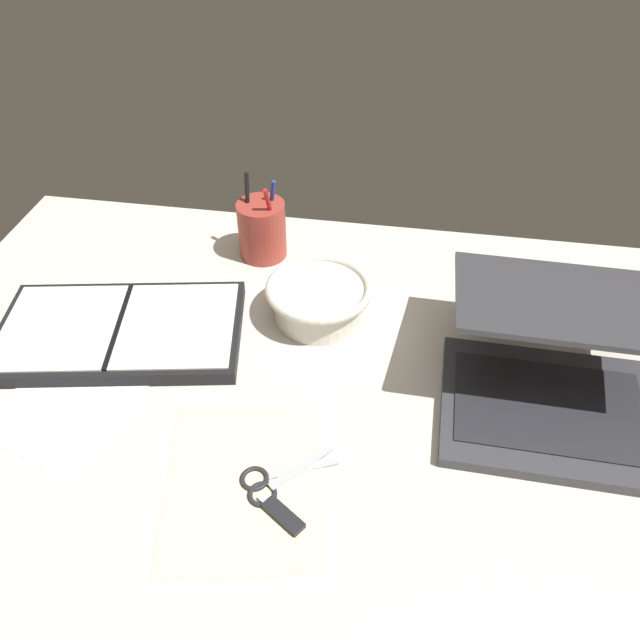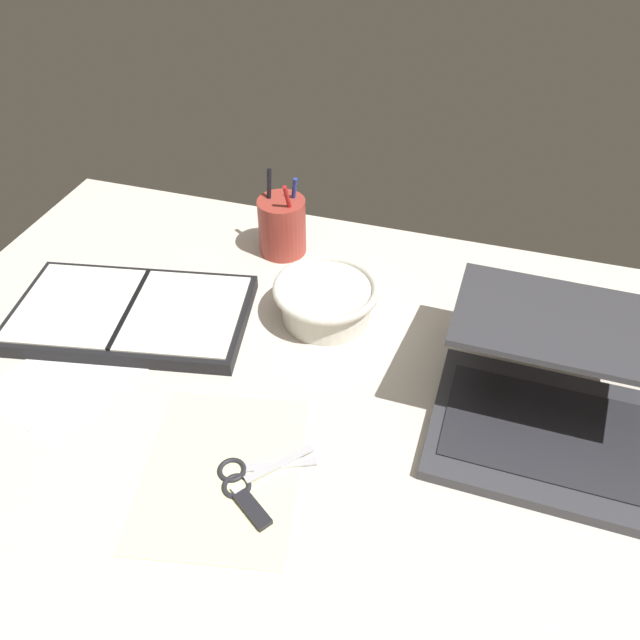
% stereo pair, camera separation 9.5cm
% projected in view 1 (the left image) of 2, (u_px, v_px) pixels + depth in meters
% --- Properties ---
extents(desk_top, '(1.40, 1.00, 0.02)m').
position_uv_depth(desk_top, '(326.00, 414.00, 0.92)').
color(desk_top, beige).
rests_on(desk_top, ground).
extents(laptop, '(0.31, 0.34, 0.16)m').
position_uv_depth(laptop, '(553.00, 372.00, 0.89)').
color(laptop, '#38383D').
rests_on(laptop, desk_top).
extents(bowl, '(0.18, 0.18, 0.07)m').
position_uv_depth(bowl, '(319.00, 299.00, 1.04)').
color(bowl, silver).
rests_on(bowl, desk_top).
extents(pen_cup, '(0.09, 0.09, 0.16)m').
position_uv_depth(pen_cup, '(262.00, 229.00, 1.16)').
color(pen_cup, '#9E382D').
rests_on(pen_cup, desk_top).
extents(planner, '(0.42, 0.29, 0.03)m').
position_uv_depth(planner, '(120.00, 331.00, 1.02)').
color(planner, black).
rests_on(planner, desk_top).
extents(scissors, '(0.13, 0.11, 0.01)m').
position_uv_depth(scissors, '(269.00, 482.00, 0.81)').
color(scissors, '#B7B7BC').
rests_on(scissors, desk_top).
extents(paper_sheet_front, '(0.25, 0.30, 0.00)m').
position_uv_depth(paper_sheet_front, '(245.00, 481.00, 0.82)').
color(paper_sheet_front, '#F4EFB2').
rests_on(paper_sheet_front, desk_top).
extents(paper_sheet_beside_planner, '(0.23, 0.27, 0.00)m').
position_uv_depth(paper_sheet_beside_planner, '(73.00, 397.00, 0.93)').
color(paper_sheet_beside_planner, white).
rests_on(paper_sheet_beside_planner, desk_top).
extents(usb_drive, '(0.07, 0.05, 0.01)m').
position_uv_depth(usb_drive, '(282.00, 515.00, 0.77)').
color(usb_drive, black).
rests_on(usb_drive, desk_top).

